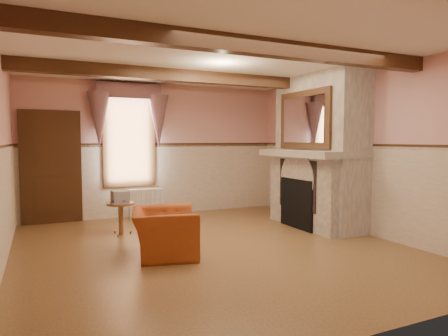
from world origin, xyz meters
name	(u,v)px	position (x,y,z in m)	size (l,w,h in m)	color
floor	(212,248)	(0.00, 0.00, 0.00)	(5.50, 6.00, 0.01)	brown
ceiling	(212,57)	(0.00, 0.00, 2.80)	(5.50, 6.00, 0.01)	silver
wall_back	(157,150)	(0.00, 3.00, 1.40)	(5.50, 0.02, 2.80)	#D99B96
wall_front	(363,166)	(0.00, -3.00, 1.40)	(5.50, 0.02, 2.80)	#D99B96
wall_right	(356,152)	(2.75, 0.00, 1.40)	(0.02, 6.00, 2.80)	#D99B96
wainscot	(212,198)	(0.00, 0.00, 0.75)	(5.50, 6.00, 1.50)	beige
chair_rail	(212,147)	(0.00, 0.00, 1.50)	(5.50, 6.00, 0.08)	black
firebox	(300,203)	(2.00, 0.60, 0.45)	(0.20, 0.95, 0.90)	black
armchair	(164,232)	(-0.75, -0.07, 0.32)	(1.00, 0.87, 0.65)	#994219
side_table	(121,219)	(-1.08, 1.43, 0.28)	(0.46, 0.46, 0.55)	brown
book_stack	(120,197)	(-1.08, 1.44, 0.65)	(0.26, 0.32, 0.20)	#B7AD8C
radiator	(146,203)	(-0.33, 2.70, 0.30)	(0.70, 0.18, 0.60)	silver
bowl	(307,148)	(2.24, 0.75, 1.46)	(0.36, 0.36, 0.09)	brown
mantel_clock	(293,144)	(2.24, 1.18, 1.52)	(0.14, 0.24, 0.20)	black
oil_lamp	(297,142)	(2.24, 1.07, 1.56)	(0.11, 0.11, 0.28)	gold
candle_red	(342,146)	(2.24, -0.20, 1.50)	(0.06, 0.06, 0.16)	#A12A13
jar_yellow	(323,147)	(2.24, 0.28, 1.48)	(0.06, 0.06, 0.12)	yellow
fireplace	(319,151)	(2.42, 0.60, 1.40)	(0.85, 2.00, 2.80)	gray
mantel	(312,153)	(2.24, 0.60, 1.36)	(1.05, 2.05, 0.12)	gray
overmantel_mirror	(304,120)	(2.06, 0.60, 1.97)	(0.06, 1.44, 1.04)	silver
door	(51,169)	(-2.10, 2.94, 1.05)	(1.10, 0.10, 2.10)	black
window	(129,138)	(-0.60, 2.97, 1.65)	(1.06, 0.08, 2.02)	white
window_drapes	(129,108)	(-0.60, 2.88, 2.25)	(1.30, 0.14, 1.40)	gray
ceiling_beam_front	(252,46)	(0.00, -1.20, 2.70)	(5.50, 0.18, 0.20)	black
ceiling_beam_back	(184,76)	(0.00, 1.20, 2.70)	(5.50, 0.18, 0.20)	black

